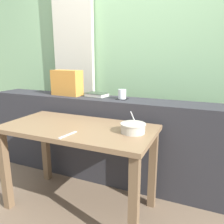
# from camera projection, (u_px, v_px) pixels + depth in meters

# --- Properties ---
(ground) EXTENTS (8.00, 8.00, 0.00)m
(ground) POSITION_uv_depth(u_px,v_px,m) (88.00, 210.00, 1.86)
(ground) COLOR #75604C
(outdoor_backdrop) EXTENTS (4.80, 0.08, 2.80)m
(outdoor_backdrop) POSITION_uv_depth(u_px,v_px,m) (136.00, 43.00, 2.61)
(outdoor_backdrop) COLOR #8EBC89
(outdoor_backdrop) RESTS_ON ground
(curtain_left_panel) EXTENTS (0.56, 0.06, 2.50)m
(curtain_left_panel) POSITION_uv_depth(u_px,v_px,m) (74.00, 57.00, 2.86)
(curtain_left_panel) COLOR beige
(curtain_left_panel) RESTS_ON ground
(dark_console_ledge) EXTENTS (2.80, 0.33, 0.85)m
(dark_console_ledge) POSITION_uv_depth(u_px,v_px,m) (114.00, 140.00, 2.25)
(dark_console_ledge) COLOR #2D2D33
(dark_console_ledge) RESTS_ON ground
(breakfast_table) EXTENTS (1.20, 0.60, 0.72)m
(breakfast_table) POSITION_uv_depth(u_px,v_px,m) (78.00, 140.00, 1.77)
(breakfast_table) COLOR brown
(breakfast_table) RESTS_ON ground
(coaster_square) EXTENTS (0.10, 0.10, 0.00)m
(coaster_square) POSITION_uv_depth(u_px,v_px,m) (122.00, 99.00, 2.12)
(coaster_square) COLOR black
(coaster_square) RESTS_ON dark_console_ledge
(juice_glass) EXTENTS (0.08, 0.08, 0.09)m
(juice_glass) POSITION_uv_depth(u_px,v_px,m) (122.00, 94.00, 2.11)
(juice_glass) COLOR white
(juice_glass) RESTS_ON coaster_square
(closed_book) EXTENTS (0.24, 0.18, 0.04)m
(closed_book) POSITION_uv_depth(u_px,v_px,m) (96.00, 95.00, 2.26)
(closed_book) COLOR #334233
(closed_book) RESTS_ON dark_console_ledge
(throw_pillow) EXTENTS (0.33, 0.16, 0.26)m
(throw_pillow) POSITION_uv_depth(u_px,v_px,m) (67.00, 83.00, 2.32)
(throw_pillow) COLOR #D18938
(throw_pillow) RESTS_ON dark_console_ledge
(soup_bowl) EXTENTS (0.18, 0.18, 0.16)m
(soup_bowl) POSITION_uv_depth(u_px,v_px,m) (133.00, 128.00, 1.58)
(soup_bowl) COLOR #BCB7A8
(soup_bowl) RESTS_ON breakfast_table
(fork_utensil) EXTENTS (0.04, 0.17, 0.01)m
(fork_utensil) POSITION_uv_depth(u_px,v_px,m) (68.00, 135.00, 1.54)
(fork_utensil) COLOR silver
(fork_utensil) RESTS_ON breakfast_table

